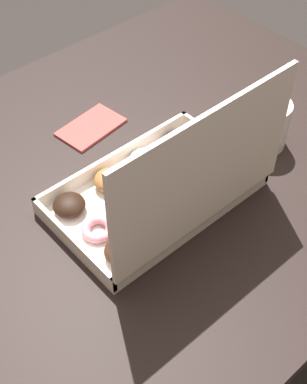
# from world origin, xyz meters

# --- Properties ---
(ground_plane) EXTENTS (8.00, 8.00, 0.00)m
(ground_plane) POSITION_xyz_m (0.00, 0.00, 0.00)
(ground_plane) COLOR #2D2826
(dining_table) EXTENTS (1.19, 0.92, 0.72)m
(dining_table) POSITION_xyz_m (0.00, 0.00, 0.63)
(dining_table) COLOR black
(dining_table) RESTS_ON ground_plane
(donut_box) EXTENTS (0.37, 0.24, 0.27)m
(donut_box) POSITION_xyz_m (0.04, 0.10, 0.78)
(donut_box) COLOR silver
(donut_box) RESTS_ON dining_table
(coffee_mug) EXTENTS (0.09, 0.09, 0.10)m
(coffee_mug) POSITION_xyz_m (-0.24, 0.10, 0.77)
(coffee_mug) COLOR white
(coffee_mug) RESTS_ON dining_table
(paper_napkin) EXTENTS (0.15, 0.10, 0.01)m
(paper_napkin) POSITION_xyz_m (-0.00, -0.16, 0.73)
(paper_napkin) COLOR #CC4C47
(paper_napkin) RESTS_ON dining_table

